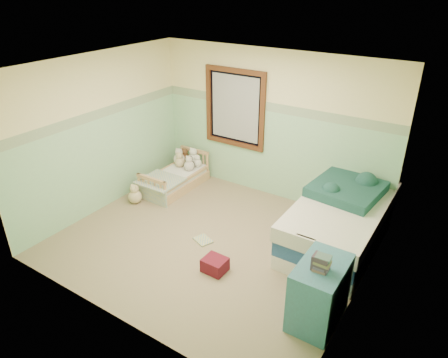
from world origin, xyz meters
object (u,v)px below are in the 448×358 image
Objects in this scene: plush_floor_tan at (135,197)px; twin_bed_frame at (338,236)px; toddler_bed_frame at (175,183)px; plush_floor_cream at (147,188)px; red_pillow at (215,265)px; floor_book at (203,240)px; dresser at (319,293)px.

twin_bed_frame is at bearing 13.06° from plush_floor_tan.
plush_floor_cream is at bearing -116.92° from toddler_bed_frame.
plush_floor_tan is 2.28m from red_pillow.
floor_book is at bearing -147.69° from twin_bed_frame.
dresser is (3.37, -1.63, 0.30)m from toddler_bed_frame.
toddler_bed_frame is 3.07m from twin_bed_frame.
plush_floor_tan is 1.65m from floor_book.
red_pillow is (1.94, -1.56, 0.01)m from toddler_bed_frame.
red_pillow is 0.70m from floor_book.
plush_floor_cream is 2.43m from red_pillow.
plush_floor_tan reaches higher than toddler_bed_frame.
toddler_bed_frame is at bearing 163.64° from floor_book.
red_pillow is at bearing -126.91° from twin_bed_frame.
plush_floor_cream is at bearing -172.55° from twin_bed_frame.
plush_floor_cream is 0.34× the size of dresser.
plush_floor_tan reaches higher than twin_bed_frame.
dresser is at bearing -12.82° from plush_floor_tan.
plush_floor_cream is 0.87× the size of red_pillow.
toddler_bed_frame is 2.49m from red_pillow.
red_pillow is at bearing -19.66° from floor_book.
red_pillow is 1.15× the size of floor_book.
red_pillow is at bearing 177.21° from dresser.
floor_book is at bearing 138.77° from red_pillow.
plush_floor_tan reaches higher than red_pillow.
plush_floor_cream is (-0.25, -0.49, 0.05)m from toddler_bed_frame.
plush_floor_cream is 3.80m from dresser.
plush_floor_cream reaches higher than plush_floor_tan.
red_pillow is at bearing -19.14° from plush_floor_tan.
twin_bed_frame is 1.89m from red_pillow.
red_pillow is (2.18, -1.07, -0.04)m from plush_floor_cream.
dresser reaches higher than floor_book.
red_pillow is at bearing -38.86° from toddler_bed_frame.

